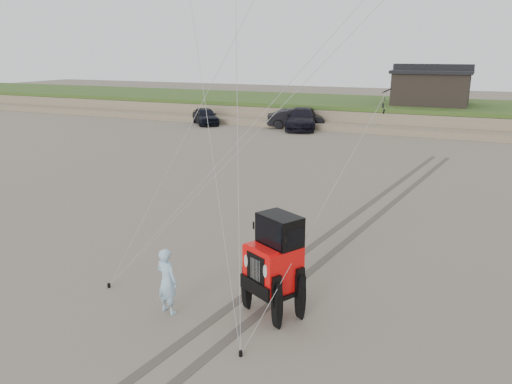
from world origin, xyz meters
TOP-DOWN VIEW (x-y plane):
  - ground at (0.00, 0.00)m, footprint 160.00×160.00m
  - dune_ridge at (0.00, 37.50)m, footprint 160.00×14.25m
  - cabin at (2.00, 37.00)m, footprint 6.40×5.40m
  - truck_a at (-15.65, 29.36)m, footprint 4.11×4.29m
  - truck_b at (-7.81, 30.51)m, footprint 4.96×3.19m
  - truck_c at (-7.17, 30.19)m, footprint 3.70×6.15m
  - jeep at (1.78, 1.70)m, footprint 4.54×5.74m
  - man at (-0.56, 0.74)m, footprint 0.68×0.53m
  - stake_main at (-2.75, 1.19)m, footprint 0.08×0.08m
  - stake_aux at (1.83, -0.21)m, footprint 0.08×0.08m
  - tire_tracks at (2.00, 8.00)m, footprint 5.22×29.74m

SIDE VIEW (x-z plane):
  - ground at x=0.00m, z-range 0.00..0.00m
  - tire_tracks at x=2.00m, z-range 0.00..0.01m
  - stake_main at x=-2.75m, z-range 0.00..0.12m
  - stake_aux at x=1.83m, z-range 0.00..0.12m
  - truck_a at x=-15.65m, z-range 0.00..1.44m
  - truck_b at x=-7.81m, z-range 0.00..1.54m
  - dune_ridge at x=0.00m, z-range -0.04..1.68m
  - man at x=-0.56m, z-range 0.00..1.65m
  - truck_c at x=-7.17m, z-range 0.00..1.67m
  - jeep at x=1.78m, z-range 0.00..1.97m
  - cabin at x=2.00m, z-range 1.56..4.91m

